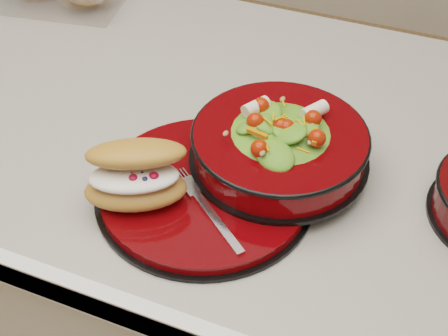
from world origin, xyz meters
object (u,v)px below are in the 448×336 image
at_px(island_counter, 208,284).
at_px(croissant, 137,175).
at_px(salad_bowl, 280,139).
at_px(fork, 209,211).
at_px(dinner_plate, 205,190).

bearing_deg(island_counter, croissant, -88.91).
bearing_deg(salad_bowl, fork, -111.42).
height_order(island_counter, dinner_plate, dinner_plate).
bearing_deg(dinner_plate, island_counter, 114.88).
distance_m(dinner_plate, salad_bowl, 0.12).
distance_m(island_counter, croissant, 0.55).
bearing_deg(croissant, dinner_plate, 10.19).
height_order(salad_bowl, fork, salad_bowl).
height_order(island_counter, fork, fork).
bearing_deg(croissant, fork, -20.72).
xyz_separation_m(salad_bowl, croissant, (-0.15, -0.14, 0.00)).
relative_size(island_counter, dinner_plate, 4.12).
bearing_deg(fork, dinner_plate, 67.49).
bearing_deg(salad_bowl, island_counter, 152.72).
distance_m(island_counter, fork, 0.52).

